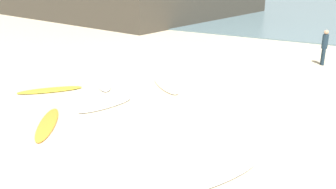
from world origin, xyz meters
TOP-DOWN VIEW (x-y plane):
  - ground_plane at (0.00, 0.00)m, footprint 120.00×120.00m
  - ocean_water at (0.00, 38.55)m, footprint 120.00×40.00m
  - surfboard_0 at (-2.34, 3.39)m, footprint 1.09×2.14m
  - surfboard_1 at (-4.06, 5.31)m, footprint 2.01×2.02m
  - surfboard_2 at (-5.23, 3.54)m, footprint 1.99×2.20m
  - surfboard_3 at (-1.70, 6.33)m, footprint 2.16×1.95m
  - surfboard_4 at (-2.79, 1.24)m, footprint 1.98×2.34m
  - surfboard_5 at (2.83, 1.20)m, footprint 1.40×2.30m
  - beachgoer_near at (3.03, 13.27)m, footprint 0.36×0.36m

SIDE VIEW (x-z plane):
  - ground_plane at x=0.00m, z-range 0.00..0.00m
  - surfboard_0 at x=-2.34m, z-range 0.00..0.07m
  - surfboard_4 at x=-2.79m, z-range 0.00..0.07m
  - surfboard_3 at x=-1.70m, z-range 0.00..0.08m
  - ocean_water at x=0.00m, z-range 0.00..0.08m
  - surfboard_5 at x=2.83m, z-range 0.00..0.08m
  - surfboard_1 at x=-4.06m, z-range 0.00..0.09m
  - surfboard_2 at x=-5.23m, z-range 0.00..0.09m
  - beachgoer_near at x=3.03m, z-range 0.10..1.81m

